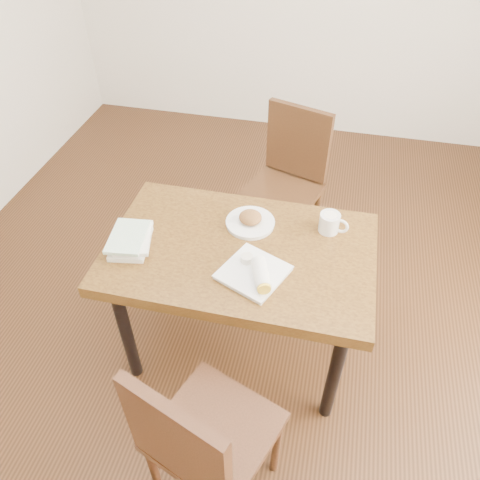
% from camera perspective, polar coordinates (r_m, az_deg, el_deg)
% --- Properties ---
extents(ground, '(4.00, 5.00, 0.01)m').
position_cam_1_polar(ground, '(2.66, 0.00, -12.80)').
color(ground, '#472814').
rests_on(ground, ground).
extents(room_walls, '(4.02, 5.02, 2.80)m').
position_cam_1_polar(room_walls, '(1.61, 0.00, 22.33)').
color(room_walls, silver).
rests_on(room_walls, ground).
extents(table, '(1.19, 0.76, 0.75)m').
position_cam_1_polar(table, '(2.15, 0.00, -2.70)').
color(table, brown).
rests_on(table, ground).
extents(chair_near, '(0.54, 0.54, 0.95)m').
position_cam_1_polar(chair_near, '(1.81, -4.88, -23.14)').
color(chair_near, '#492614').
rests_on(chair_near, ground).
extents(chair_far, '(0.53, 0.53, 0.95)m').
position_cam_1_polar(chair_far, '(2.88, 5.86, 7.80)').
color(chair_far, '#402612').
rests_on(chair_far, ground).
extents(plate_scone, '(0.23, 0.23, 0.07)m').
position_cam_1_polar(plate_scone, '(2.19, 1.27, 2.36)').
color(plate_scone, white).
rests_on(plate_scone, table).
extents(coffee_mug, '(0.14, 0.09, 0.09)m').
position_cam_1_polar(coffee_mug, '(2.18, 10.95, 2.10)').
color(coffee_mug, white).
rests_on(coffee_mug, table).
extents(plate_burrito, '(0.33, 0.33, 0.08)m').
position_cam_1_polar(plate_burrito, '(1.95, 1.91, -4.01)').
color(plate_burrito, white).
rests_on(plate_burrito, table).
extents(book_stack, '(0.21, 0.26, 0.06)m').
position_cam_1_polar(book_stack, '(2.14, -13.16, 0.02)').
color(book_stack, white).
rests_on(book_stack, table).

